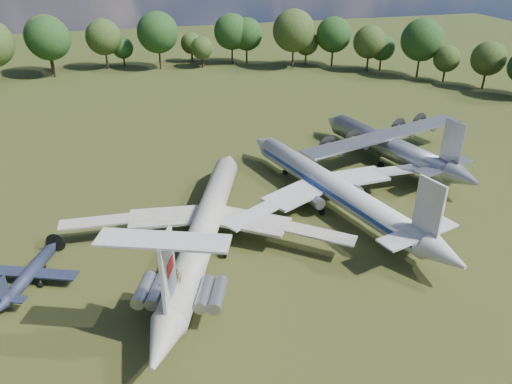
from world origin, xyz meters
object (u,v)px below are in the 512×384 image
object	(u,v)px
tu104_jet	(334,192)
person_on_il62	(178,276)
an12_transport	(388,149)
small_prop_west	(30,277)
il62_airliner	(205,231)

from	to	relation	value
tu104_jet	person_on_il62	distance (m)	28.77
tu104_jet	an12_transport	xyz separation A→B (m)	(14.24, 11.35, 0.04)
small_prop_west	tu104_jet	bearing A→B (deg)	32.58
an12_transport	small_prop_west	size ratio (longest dim) A/B	2.54
an12_transport	small_prop_west	world-z (taller)	an12_transport
person_on_il62	il62_airliner	bearing A→B (deg)	-107.42
il62_airliner	an12_transport	distance (m)	36.76
tu104_jet	an12_transport	bearing A→B (deg)	22.74
an12_transport	il62_airliner	bearing A→B (deg)	-169.44
small_prop_west	person_on_il62	size ratio (longest dim) A/B	8.35
il62_airliner	tu104_jet	xyz separation A→B (m)	(18.52, 5.34, 0.02)
il62_airliner	person_on_il62	size ratio (longest dim) A/B	27.76
tu104_jet	person_on_il62	bearing A→B (deg)	-159.10
il62_airliner	tu104_jet	distance (m)	19.27
il62_airliner	an12_transport	xyz separation A→B (m)	(32.75, 16.69, 0.06)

